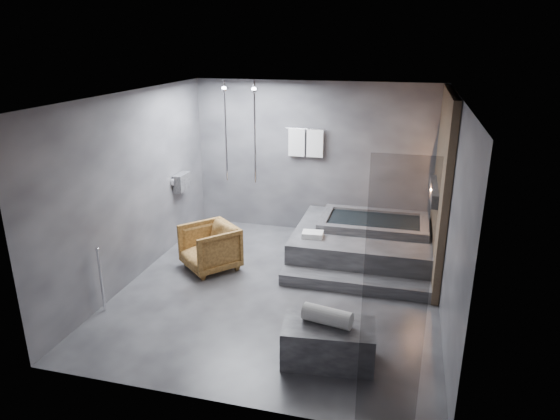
# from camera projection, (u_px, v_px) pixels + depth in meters

# --- Properties ---
(room) EXTENTS (5.00, 5.04, 2.82)m
(room) POSITION_uv_depth(u_px,v_px,m) (312.00, 173.00, 6.92)
(room) COLOR #2B2B2D
(room) RESTS_ON ground
(tub_deck) EXTENTS (2.20, 2.00, 0.50)m
(tub_deck) POSITION_uv_depth(u_px,v_px,m) (363.00, 243.00, 8.35)
(tub_deck) COLOR #303032
(tub_deck) RESTS_ON ground
(tub_step) EXTENTS (2.20, 0.36, 0.18)m
(tub_step) POSITION_uv_depth(u_px,v_px,m) (354.00, 283.00, 7.32)
(tub_step) COLOR #303032
(tub_step) RESTS_ON ground
(concrete_bench) EXTENTS (1.08, 0.67, 0.46)m
(concrete_bench) POSITION_uv_depth(u_px,v_px,m) (328.00, 343.00, 5.64)
(concrete_bench) COLOR #2E2D30
(concrete_bench) RESTS_ON ground
(driftwood_chair) EXTENTS (1.11, 1.11, 0.72)m
(driftwood_chair) POSITION_uv_depth(u_px,v_px,m) (210.00, 247.00, 7.90)
(driftwood_chair) COLOR #4E3113
(driftwood_chair) RESTS_ON ground
(rolled_towel) EXTENTS (0.59, 0.31, 0.20)m
(rolled_towel) POSITION_uv_depth(u_px,v_px,m) (327.00, 316.00, 5.57)
(rolled_towel) COLOR silver
(rolled_towel) RESTS_ON concrete_bench
(deck_towel) EXTENTS (0.35, 0.27, 0.09)m
(deck_towel) POSITION_uv_depth(u_px,v_px,m) (313.00, 235.00, 7.93)
(deck_towel) COLOR white
(deck_towel) RESTS_ON tub_deck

